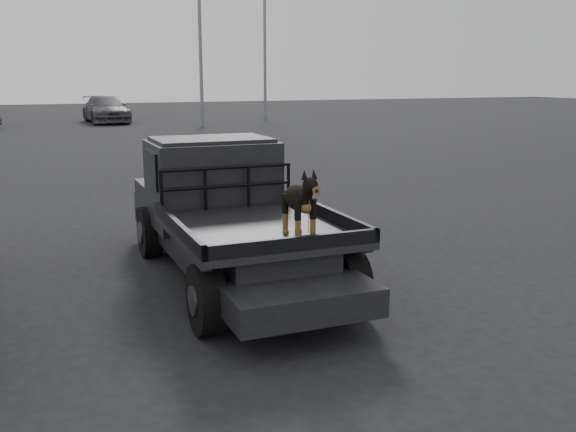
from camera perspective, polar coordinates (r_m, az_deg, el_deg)
name	(u,v)px	position (r m, az deg, el deg)	size (l,w,h in m)	color
ground	(226,326)	(7.09, -5.53, -9.74)	(120.00, 120.00, 0.00)	black
flatbed_ute	(233,245)	(8.55, -4.92, -2.59)	(2.00, 5.40, 0.92)	black
ute_cab	(212,168)	(9.26, -6.79, 4.22)	(1.72, 1.30, 0.88)	black
headache_rack	(227,188)	(8.58, -5.41, 2.48)	(1.80, 0.08, 0.55)	black
dog	(299,204)	(7.01, 0.97, 1.11)	(0.32, 0.60, 0.74)	black
distant_car_b	(106,109)	(38.90, -15.88, 9.10)	(2.12, 5.22, 1.51)	#424146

